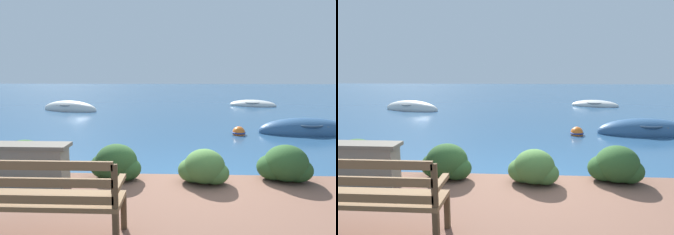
# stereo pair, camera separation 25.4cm
# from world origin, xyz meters

# --- Properties ---
(ground_plane) EXTENTS (80.00, 80.00, 0.00)m
(ground_plane) POSITION_xyz_m (0.00, 0.00, 0.00)
(ground_plane) COLOR navy
(park_bench) EXTENTS (1.63, 0.48, 0.93)m
(park_bench) POSITION_xyz_m (-1.79, -2.10, 0.71)
(park_bench) COLOR brown
(park_bench) RESTS_ON patio_terrace
(hedge_clump_far_left) EXTENTS (0.95, 0.68, 0.64)m
(hedge_clump_far_left) POSITION_xyz_m (-3.02, -0.23, 0.50)
(hedge_clump_far_left) COLOR #2D5628
(hedge_clump_far_left) RESTS_ON patio_terrace
(hedge_clump_left) EXTENTS (0.87, 0.63, 0.59)m
(hedge_clump_left) POSITION_xyz_m (-1.44, -0.26, 0.48)
(hedge_clump_left) COLOR #284C23
(hedge_clump_left) RESTS_ON patio_terrace
(hedge_clump_centre) EXTENTS (0.82, 0.59, 0.56)m
(hedge_clump_centre) POSITION_xyz_m (0.01, -0.38, 0.46)
(hedge_clump_centre) COLOR #426B33
(hedge_clump_centre) RESTS_ON patio_terrace
(hedge_clump_right) EXTENTS (0.88, 0.63, 0.60)m
(hedge_clump_right) POSITION_xyz_m (1.35, -0.23, 0.48)
(hedge_clump_right) COLOR #284C23
(hedge_clump_right) RESTS_ON patio_terrace
(rowboat_nearest) EXTENTS (3.04, 1.13, 0.88)m
(rowboat_nearest) POSITION_xyz_m (3.70, 4.63, 0.07)
(rowboat_nearest) COLOR #2D517A
(rowboat_nearest) RESTS_ON ground_plane
(rowboat_mid) EXTENTS (3.23, 1.86, 0.87)m
(rowboat_mid) POSITION_xyz_m (-5.95, 9.81, 0.07)
(rowboat_mid) COLOR silver
(rowboat_mid) RESTS_ON ground_plane
(rowboat_far) EXTENTS (2.82, 1.91, 0.60)m
(rowboat_far) POSITION_xyz_m (3.80, 12.24, 0.05)
(rowboat_far) COLOR silver
(rowboat_far) RESTS_ON ground_plane
(mooring_buoy) EXTENTS (0.43, 0.43, 0.39)m
(mooring_buoy) POSITION_xyz_m (1.49, 4.34, 0.07)
(mooring_buoy) COLOR orange
(mooring_buoy) RESTS_ON ground_plane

